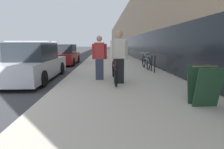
{
  "coord_description": "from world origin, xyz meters",
  "views": [
    {
      "loc": [
        4.93,
        -3.52,
        1.5
      ],
      "look_at": [
        5.79,
        14.46,
        -1.62
      ],
      "focal_mm": 28.0,
      "sensor_mm": 36.0,
      "label": 1
    }
  ],
  "objects_px": {
    "person_bystander": "(99,58)",
    "tandem_bicycle": "(114,71)",
    "sandwich_board_sign": "(204,86)",
    "parked_sedan_curbside": "(35,63)",
    "person_rider": "(119,57)",
    "vintage_roadster_curbside": "(64,55)",
    "bike_rack_hoop": "(153,62)",
    "cruiser_bike_nearest": "(146,62)"
  },
  "relations": [
    {
      "from": "person_bystander",
      "to": "tandem_bicycle",
      "type": "bearing_deg",
      "value": -34.83
    },
    {
      "from": "tandem_bicycle",
      "to": "sandwich_board_sign",
      "type": "height_order",
      "value": "sandwich_board_sign"
    },
    {
      "from": "person_bystander",
      "to": "parked_sedan_curbside",
      "type": "distance_m",
      "value": 2.9
    },
    {
      "from": "person_rider",
      "to": "vintage_roadster_curbside",
      "type": "relative_size",
      "value": 0.45
    },
    {
      "from": "person_bystander",
      "to": "person_rider",
      "type": "bearing_deg",
      "value": -44.36
    },
    {
      "from": "tandem_bicycle",
      "to": "vintage_roadster_curbside",
      "type": "height_order",
      "value": "vintage_roadster_curbside"
    },
    {
      "from": "bike_rack_hoop",
      "to": "parked_sedan_curbside",
      "type": "bearing_deg",
      "value": -170.08
    },
    {
      "from": "cruiser_bike_nearest",
      "to": "vintage_roadster_curbside",
      "type": "height_order",
      "value": "vintage_roadster_curbside"
    },
    {
      "from": "person_rider",
      "to": "vintage_roadster_curbside",
      "type": "distance_m",
      "value": 8.21
    },
    {
      "from": "sandwich_board_sign",
      "to": "vintage_roadster_curbside",
      "type": "relative_size",
      "value": 0.22
    },
    {
      "from": "cruiser_bike_nearest",
      "to": "person_bystander",
      "type": "bearing_deg",
      "value": -130.98
    },
    {
      "from": "sandwich_board_sign",
      "to": "vintage_roadster_curbside",
      "type": "distance_m",
      "value": 11.09
    },
    {
      "from": "tandem_bicycle",
      "to": "sandwich_board_sign",
      "type": "xyz_separation_m",
      "value": [
        1.84,
        -2.68,
        0.08
      ]
    },
    {
      "from": "bike_rack_hoop",
      "to": "cruiser_bike_nearest",
      "type": "distance_m",
      "value": 1.23
    },
    {
      "from": "tandem_bicycle",
      "to": "parked_sedan_curbside",
      "type": "distance_m",
      "value": 3.53
    },
    {
      "from": "tandem_bicycle",
      "to": "person_bystander",
      "type": "xyz_separation_m",
      "value": [
        -0.56,
        0.39,
        0.48
      ]
    },
    {
      "from": "tandem_bicycle",
      "to": "sandwich_board_sign",
      "type": "distance_m",
      "value": 3.25
    },
    {
      "from": "person_bystander",
      "to": "parked_sedan_curbside",
      "type": "bearing_deg",
      "value": 164.5
    },
    {
      "from": "sandwich_board_sign",
      "to": "parked_sedan_curbside",
      "type": "height_order",
      "value": "parked_sedan_curbside"
    },
    {
      "from": "person_bystander",
      "to": "bike_rack_hoop",
      "type": "xyz_separation_m",
      "value": [
        2.6,
        1.71,
        -0.33
      ]
    },
    {
      "from": "tandem_bicycle",
      "to": "vintage_roadster_curbside",
      "type": "xyz_separation_m",
      "value": [
        -3.41,
        7.09,
        0.16
      ]
    },
    {
      "from": "bike_rack_hoop",
      "to": "sandwich_board_sign",
      "type": "distance_m",
      "value": 4.78
    },
    {
      "from": "bike_rack_hoop",
      "to": "sandwich_board_sign",
      "type": "xyz_separation_m",
      "value": [
        -0.21,
        -4.78,
        -0.06
      ]
    },
    {
      "from": "cruiser_bike_nearest",
      "to": "sandwich_board_sign",
      "type": "bearing_deg",
      "value": -91.52
    },
    {
      "from": "person_rider",
      "to": "person_bystander",
      "type": "bearing_deg",
      "value": 135.64
    },
    {
      "from": "vintage_roadster_curbside",
      "to": "tandem_bicycle",
      "type": "bearing_deg",
      "value": -64.28
    },
    {
      "from": "tandem_bicycle",
      "to": "person_rider",
      "type": "relative_size",
      "value": 1.31
    },
    {
      "from": "bike_rack_hoop",
      "to": "vintage_roadster_curbside",
      "type": "bearing_deg",
      "value": 137.59
    },
    {
      "from": "bike_rack_hoop",
      "to": "sandwich_board_sign",
      "type": "relative_size",
      "value": 0.94
    },
    {
      "from": "cruiser_bike_nearest",
      "to": "parked_sedan_curbside",
      "type": "relative_size",
      "value": 0.4
    },
    {
      "from": "sandwich_board_sign",
      "to": "bike_rack_hoop",
      "type": "bearing_deg",
      "value": 87.47
    },
    {
      "from": "person_rider",
      "to": "parked_sedan_curbside",
      "type": "relative_size",
      "value": 0.4
    },
    {
      "from": "person_rider",
      "to": "sandwich_board_sign",
      "type": "xyz_separation_m",
      "value": [
        1.69,
        -2.38,
        -0.47
      ]
    },
    {
      "from": "person_rider",
      "to": "sandwich_board_sign",
      "type": "bearing_deg",
      "value": -54.61
    },
    {
      "from": "person_bystander",
      "to": "vintage_roadster_curbside",
      "type": "bearing_deg",
      "value": 113.1
    },
    {
      "from": "tandem_bicycle",
      "to": "parked_sedan_curbside",
      "type": "height_order",
      "value": "parked_sedan_curbside"
    },
    {
      "from": "tandem_bicycle",
      "to": "person_rider",
      "type": "bearing_deg",
      "value": -64.25
    },
    {
      "from": "cruiser_bike_nearest",
      "to": "tandem_bicycle",
      "type": "bearing_deg",
      "value": -120.99
    },
    {
      "from": "tandem_bicycle",
      "to": "bike_rack_hoop",
      "type": "relative_size",
      "value": 2.83
    },
    {
      "from": "person_rider",
      "to": "parked_sedan_curbside",
      "type": "height_order",
      "value": "person_rider"
    },
    {
      "from": "person_rider",
      "to": "bike_rack_hoop",
      "type": "bearing_deg",
      "value": 51.5
    },
    {
      "from": "tandem_bicycle",
      "to": "cruiser_bike_nearest",
      "type": "distance_m",
      "value": 3.88
    }
  ]
}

